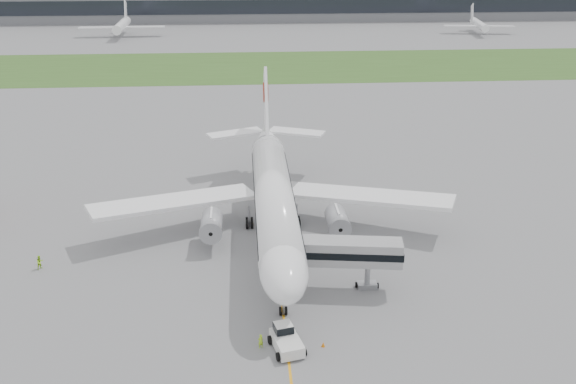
{
  "coord_description": "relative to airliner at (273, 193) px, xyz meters",
  "views": [
    {
      "loc": [
        -3.59,
        -72.29,
        37.08
      ],
      "look_at": [
        1.71,
        2.0,
        6.95
      ],
      "focal_mm": 40.0,
      "sensor_mm": 36.0,
      "label": 1
    }
  ],
  "objects": [
    {
      "name": "terminal_building",
      "position": [
        0.0,
        225.0,
        1.34
      ],
      "size": [
        320.0,
        22.3,
        14.0
      ],
      "color": "slate",
      "rests_on": "ground"
    },
    {
      "name": "airliner",
      "position": [
        0.0,
        0.0,
        0.0
      ],
      "size": [
        48.13,
        53.95,
        17.88
      ],
      "color": "white",
      "rests_on": "ground"
    },
    {
      "name": "jet_bridge",
      "position": [
        6.17,
        -15.15,
        -1.05
      ],
      "size": [
        13.67,
        4.55,
        6.24
      ],
      "rotation": [
        0.0,
        0.0,
        -0.14
      ],
      "color": "#A2A2A5",
      "rests_on": "ground"
    },
    {
      "name": "distant_aircraft_right",
      "position": [
        90.22,
        176.18,
        -5.66
      ],
      "size": [
        30.38,
        27.68,
        10.38
      ],
      "primitive_type": null,
      "rotation": [
        0.0,
        0.0,
        -0.15
      ],
      "color": "white",
      "rests_on": "ground"
    },
    {
      "name": "safety_cone_right",
      "position": [
        3.48,
        -25.75,
        -5.41
      ],
      "size": [
        0.37,
        0.37,
        0.51
      ],
      "primitive_type": "cone",
      "color": "orange",
      "rests_on": "ground"
    },
    {
      "name": "control_tower",
      "position": [
        -90.0,
        227.13,
        -5.66
      ],
      "size": [
        12.0,
        12.0,
        56.0
      ],
      "primitive_type": null,
      "color": "slate",
      "rests_on": "ground"
    },
    {
      "name": "ground",
      "position": [
        0.0,
        -4.87,
        -5.66
      ],
      "size": [
        600.0,
        600.0,
        0.0
      ],
      "primitive_type": "plane",
      "color": "gray",
      "rests_on": "ground"
    },
    {
      "name": "apron_markings",
      "position": [
        0.0,
        -9.87,
        -5.66
      ],
      "size": [
        70.0,
        70.0,
        0.04
      ],
      "primitive_type": null,
      "color": "orange",
      "rests_on": "ground"
    },
    {
      "name": "grass_strip",
      "position": [
        0.0,
        115.13,
        -5.65
      ],
      "size": [
        600.0,
        50.0,
        0.02
      ],
      "primitive_type": "cube",
      "color": "#365B22",
      "rests_on": "ground"
    },
    {
      "name": "ground_crew_near",
      "position": [
        -2.55,
        -25.5,
        -4.91
      ],
      "size": [
        0.66,
        0.58,
        1.51
      ],
      "primitive_type": "imported",
      "rotation": [
        0.0,
        0.0,
        3.63
      ],
      "color": "#A0D323",
      "rests_on": "ground"
    },
    {
      "name": "distant_aircraft_left",
      "position": [
        -49.29,
        178.22,
        -5.66
      ],
      "size": [
        33.32,
        29.65,
        12.38
      ],
      "primitive_type": null,
      "rotation": [
        0.0,
        0.0,
        0.03
      ],
      "color": "white",
      "rests_on": "ground"
    },
    {
      "name": "ground_crew_far",
      "position": [
        -28.16,
        -7.97,
        -4.79
      ],
      "size": [
        1.06,
        1.07,
        1.74
      ],
      "primitive_type": "imported",
      "rotation": [
        0.0,
        0.0,
        0.8
      ],
      "color": "#A9EA27",
      "rests_on": "ground"
    },
    {
      "name": "safety_cone_left",
      "position": [
        -0.5,
        -26.88,
        -5.41
      ],
      "size": [
        0.37,
        0.37,
        0.5
      ],
      "primitive_type": "cone",
      "color": "orange",
      "rests_on": "ground"
    },
    {
      "name": "pushback_tug",
      "position": [
        -0.12,
        -25.65,
        -4.67
      ],
      "size": [
        3.64,
        4.66,
        2.16
      ],
      "rotation": [
        0.0,
        0.0,
        0.24
      ],
      "color": "white",
      "rests_on": "ground"
    }
  ]
}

